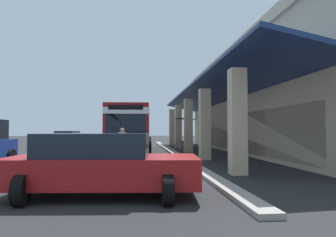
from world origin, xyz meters
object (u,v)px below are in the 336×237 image
at_px(parked_sedan_red, 101,164).
at_px(parked_sedan_green, 67,139).
at_px(potted_palm, 185,142).
at_px(transit_bus, 132,126).
at_px(pedestrian, 122,143).

xyz_separation_m(parked_sedan_red, parked_sedan_green, (-20.29, -5.44, 0.00)).
height_order(parked_sedan_green, potted_palm, potted_palm).
distance_m(transit_bus, potted_palm, 5.19).
bearing_deg(pedestrian, parked_sedan_green, -156.63).
xyz_separation_m(parked_sedan_green, pedestrian, (12.78, 5.52, 0.17)).
relative_size(parked_sedan_red, potted_palm, 1.70).
bearing_deg(transit_bus, parked_sedan_green, -130.77).
relative_size(parked_sedan_green, potted_palm, 1.69).
bearing_deg(transit_bus, potted_palm, 119.86).
height_order(parked_sedan_red, pedestrian, pedestrian).
distance_m(parked_sedan_green, potted_palm, 10.47).
height_order(parked_sedan_red, parked_sedan_green, same).
distance_m(parked_sedan_green, pedestrian, 13.92).
height_order(pedestrian, potted_palm, potted_palm).
height_order(transit_bus, parked_sedan_green, transit_bus).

